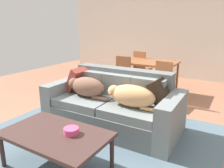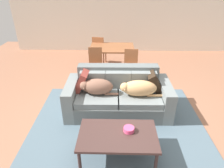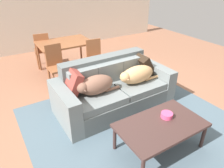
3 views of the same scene
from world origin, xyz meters
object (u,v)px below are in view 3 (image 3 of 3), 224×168
Objects in this scene: throw_pillow_by_right_arm at (143,65)px; dining_chair_near_left at (56,64)px; bowl_on_coffee_table at (167,115)px; couch at (113,90)px; dining_chair_near_right at (95,57)px; dining_table at (65,45)px; dog_on_left_cushion at (95,85)px; coffee_table at (161,126)px; dining_chair_far_left at (42,49)px; throw_pillow_by_left_arm at (72,83)px; dog_on_right_cushion at (136,75)px.

dining_chair_near_left is at bearing 136.24° from throw_pillow_by_right_arm.
bowl_on_coffee_table is (-0.59, -1.28, -0.18)m from throw_pillow_by_right_arm.
couch is 1.40m from dining_chair_near_right.
dining_chair_near_right reaches higher than throw_pillow_by_right_arm.
dining_chair_near_right reaches higher than dining_table.
dining_chair_near_left is (-0.18, 1.52, -0.14)m from dog_on_left_cushion.
dining_table reaches higher than coffee_table.
couch reaches higher than dining_table.
coffee_table is at bearing -79.09° from dining_chair_near_left.
dog_on_left_cushion reaches higher than coffee_table.
dining_chair_near_right is (-0.42, 1.27, -0.17)m from throw_pillow_by_right_arm.
dining_chair_near_left is at bearing -125.81° from dining_table.
throw_pillow_by_right_arm reaches higher than coffee_table.
dog_on_left_cushion is 2.66m from dining_chair_far_left.
bowl_on_coffee_table is (0.16, -1.21, 0.14)m from couch.
dining_chair_near_right reaches higher than bowl_on_coffee_table.
throw_pillow_by_right_arm is at bearing -63.89° from dining_table.
dining_table is (-0.34, 3.19, 0.21)m from bowl_on_coffee_table.
couch is 1.29m from coffee_table.
couch is at bearing -3.90° from throw_pillow_by_left_arm.
dog_on_left_cushion is 1.68m from dining_chair_near_right.
dog_on_left_cushion is 0.61× the size of dining_table.
couch reaches higher than bowl_on_coffee_table.
dog_on_left_cushion reaches higher than bowl_on_coffee_table.
dining_chair_far_left is at bearing 119.14° from throw_pillow_by_right_arm.
couch is at bearing -84.86° from dining_table.
dining_chair_near_left is (0.15, 1.33, -0.17)m from throw_pillow_by_left_arm.
coffee_table is 1.35× the size of dining_chair_near_right.
dining_chair_near_left is (-1.36, 1.31, -0.16)m from throw_pillow_by_right_arm.
coffee_table is at bearing -119.34° from throw_pillow_by_right_arm.
dining_chair_near_right is (0.51, -0.63, -0.20)m from dining_table.
dog_on_right_cushion reaches higher than coffee_table.
dog_on_left_cushion is (-0.43, -0.14, 0.30)m from couch.
dining_table is at bearing 73.26° from throw_pillow_by_left_arm.
dining_chair_near_left reaches higher than dining_table.
dog_on_right_cushion is at bearing -3.51° from dog_on_left_cushion.
dining_chair_far_left is at bearing 88.07° from dining_chair_near_left.
couch is 0.52m from dog_on_right_cushion.
dining_chair_near_left is (-0.61, 1.38, 0.16)m from couch.
coffee_table is at bearing -156.87° from bowl_on_coffee_table.
dining_chair_near_right is at bearing 86.19° from bowl_on_coffee_table.
dog_on_right_cushion is at bearing -75.24° from dining_table.
coffee_table is at bearing -110.74° from dog_on_right_cushion.
coffee_table is 2.66m from dining_chair_near_right.
dining_table is at bearing 103.96° from dog_on_right_cushion.
dining_chair_far_left is at bearing 92.92° from dog_on_left_cushion.
dining_chair_near_left is (-0.43, -0.60, -0.20)m from dining_table.
throw_pillow_by_left_arm is at bearing -179.19° from throw_pillow_by_right_arm.
throw_pillow_by_left_arm reaches higher than dog_on_right_cushion.
coffee_table is at bearing -70.42° from dog_on_left_cushion.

